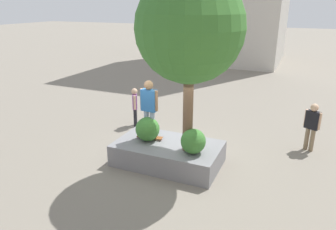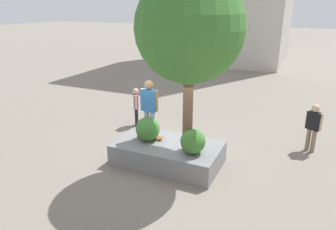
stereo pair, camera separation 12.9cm
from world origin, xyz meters
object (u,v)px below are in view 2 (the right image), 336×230
pedestrian_crossing (136,104)px  skateboarder (149,105)px  skateboard (150,137)px  bystander_watching (313,125)px  planter_ledge (168,153)px  plaza_tree (190,29)px

pedestrian_crossing → skateboarder: bearing=128.3°
skateboard → skateboarder: bearing=26.6°
skateboard → bystander_watching: bearing=-150.3°
skateboarder → pedestrian_crossing: skateboarder is taller
bystander_watching → skateboarder: bearing=29.7°
skateboard → bystander_watching: 5.23m
skateboard → pedestrian_crossing: size_ratio=0.54×
skateboarder → pedestrian_crossing: bearing=-51.7°
planter_ledge → pedestrian_crossing: 3.40m
plaza_tree → skateboard: (1.31, -0.24, -3.27)m
skateboard → pedestrian_crossing: 2.85m
plaza_tree → skateboard: plaza_tree is taller
planter_ledge → plaza_tree: 3.71m
planter_ledge → plaza_tree: (-0.66, 0.14, 3.65)m
plaza_tree → bystander_watching: (-3.22, -2.82, -3.05)m
skateboard → pedestrian_crossing: bearing=-51.7°
bystander_watching → pedestrian_crossing: 6.31m
pedestrian_crossing → planter_ledge: bearing=136.1°
plaza_tree → skateboarder: 2.60m
planter_ledge → pedestrian_crossing: pedestrian_crossing is taller
planter_ledge → pedestrian_crossing: size_ratio=2.04×
skateboarder → pedestrian_crossing: (1.76, -2.23, -0.86)m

